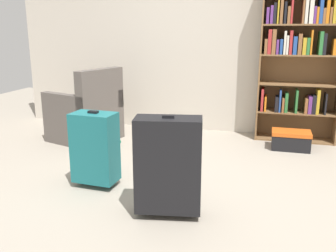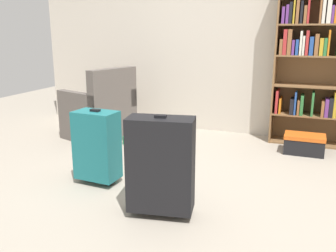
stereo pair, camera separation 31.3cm
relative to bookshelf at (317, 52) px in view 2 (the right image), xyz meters
The scene contains 8 objects.
ground_plane 2.47m from the bookshelf, 118.66° to the right, with size 9.69×9.69×0.00m, color #9E9384.
back_wall 1.10m from the bookshelf, 168.93° to the left, with size 5.54×0.10×2.60m, color beige.
bookshelf is the anchor object (origin of this frame).
armchair 2.70m from the bookshelf, 164.37° to the right, with size 0.88×0.88×0.90m.
mug 2.46m from the bookshelf, 157.93° to the right, with size 0.12×0.08×0.10m.
storage_box 1.07m from the bookshelf, 96.09° to the right, with size 0.43×0.28×0.22m.
suitcase_teal 2.74m from the bookshelf, 131.74° to the right, with size 0.39×0.25×0.68m.
suitcase_black 2.62m from the bookshelf, 113.32° to the right, with size 0.51×0.31×0.77m.
Camera 2 is at (1.02, -2.70, 1.34)m, focal length 39.50 mm.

